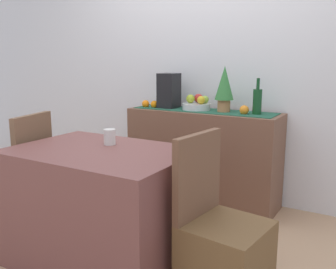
{
  "coord_description": "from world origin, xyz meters",
  "views": [
    {
      "loc": [
        1.46,
        -2.05,
        1.28
      ],
      "look_at": [
        0.03,
        0.39,
        0.71
      ],
      "focal_mm": 40.08,
      "sensor_mm": 36.0,
      "label": 1
    }
  ],
  "objects_px": {
    "potted_plant": "(224,86)",
    "coffee_maker": "(169,91)",
    "chair_near_window": "(18,199)",
    "sideboard_console": "(203,157)",
    "wine_bottle": "(257,101)",
    "chair_by_corner": "(223,256)",
    "dining_table": "(102,207)",
    "fruit_bowl": "(196,106)",
    "coffee_cup": "(110,137)"
  },
  "relations": [
    {
      "from": "potted_plant",
      "to": "coffee_cup",
      "type": "relative_size",
      "value": 3.92
    },
    {
      "from": "potted_plant",
      "to": "coffee_maker",
      "type": "bearing_deg",
      "value": 180.0
    },
    {
      "from": "fruit_bowl",
      "to": "coffee_maker",
      "type": "bearing_deg",
      "value": 180.0
    },
    {
      "from": "wine_bottle",
      "to": "potted_plant",
      "type": "height_order",
      "value": "potted_plant"
    },
    {
      "from": "wine_bottle",
      "to": "chair_by_corner",
      "type": "relative_size",
      "value": 0.33
    },
    {
      "from": "chair_near_window",
      "to": "potted_plant",
      "type": "bearing_deg",
      "value": 49.55
    },
    {
      "from": "fruit_bowl",
      "to": "coffee_maker",
      "type": "height_order",
      "value": "coffee_maker"
    },
    {
      "from": "chair_near_window",
      "to": "coffee_maker",
      "type": "bearing_deg",
      "value": 66.81
    },
    {
      "from": "coffee_maker",
      "to": "chair_by_corner",
      "type": "xyz_separation_m",
      "value": [
        1.07,
        -1.27,
        -0.73
      ]
    },
    {
      "from": "chair_near_window",
      "to": "sideboard_console",
      "type": "bearing_deg",
      "value": 54.85
    },
    {
      "from": "wine_bottle",
      "to": "coffee_maker",
      "type": "relative_size",
      "value": 0.93
    },
    {
      "from": "sideboard_console",
      "to": "dining_table",
      "type": "height_order",
      "value": "sideboard_console"
    },
    {
      "from": "potted_plant",
      "to": "coffee_cup",
      "type": "bearing_deg",
      "value": -105.3
    },
    {
      "from": "sideboard_console",
      "to": "chair_near_window",
      "type": "bearing_deg",
      "value": -125.15
    },
    {
      "from": "fruit_bowl",
      "to": "dining_table",
      "type": "xyz_separation_m",
      "value": [
        -0.02,
        -1.28,
        -0.5
      ]
    },
    {
      "from": "coffee_cup",
      "to": "chair_by_corner",
      "type": "height_order",
      "value": "chair_by_corner"
    },
    {
      "from": "fruit_bowl",
      "to": "coffee_maker",
      "type": "distance_m",
      "value": 0.31
    },
    {
      "from": "sideboard_console",
      "to": "wine_bottle",
      "type": "xyz_separation_m",
      "value": [
        0.48,
        0.0,
        0.53
      ]
    },
    {
      "from": "potted_plant",
      "to": "chair_near_window",
      "type": "height_order",
      "value": "potted_plant"
    },
    {
      "from": "wine_bottle",
      "to": "chair_by_corner",
      "type": "xyz_separation_m",
      "value": [
        0.24,
        -1.27,
        -0.68
      ]
    },
    {
      "from": "chair_near_window",
      "to": "chair_by_corner",
      "type": "distance_m",
      "value": 1.61
    },
    {
      "from": "coffee_cup",
      "to": "chair_by_corner",
      "type": "relative_size",
      "value": 0.11
    },
    {
      "from": "fruit_bowl",
      "to": "wine_bottle",
      "type": "relative_size",
      "value": 0.84
    },
    {
      "from": "dining_table",
      "to": "chair_near_window",
      "type": "distance_m",
      "value": 0.81
    },
    {
      "from": "chair_by_corner",
      "to": "chair_near_window",
      "type": "bearing_deg",
      "value": 179.94
    },
    {
      "from": "sideboard_console",
      "to": "fruit_bowl",
      "type": "distance_m",
      "value": 0.46
    },
    {
      "from": "dining_table",
      "to": "chair_by_corner",
      "type": "height_order",
      "value": "chair_by_corner"
    },
    {
      "from": "sideboard_console",
      "to": "chair_by_corner",
      "type": "xyz_separation_m",
      "value": [
        0.72,
        -1.27,
        -0.15
      ]
    },
    {
      "from": "dining_table",
      "to": "chair_near_window",
      "type": "height_order",
      "value": "chair_near_window"
    },
    {
      "from": "coffee_cup",
      "to": "fruit_bowl",
      "type": "bearing_deg",
      "value": 87.33
    },
    {
      "from": "fruit_bowl",
      "to": "coffee_cup",
      "type": "relative_size",
      "value": 2.5
    },
    {
      "from": "potted_plant",
      "to": "dining_table",
      "type": "bearing_deg",
      "value": -102.25
    },
    {
      "from": "coffee_cup",
      "to": "chair_near_window",
      "type": "height_order",
      "value": "chair_near_window"
    },
    {
      "from": "coffee_maker",
      "to": "dining_table",
      "type": "relative_size",
      "value": 0.29
    },
    {
      "from": "fruit_bowl",
      "to": "chair_near_window",
      "type": "distance_m",
      "value": 1.63
    },
    {
      "from": "wine_bottle",
      "to": "coffee_cup",
      "type": "height_order",
      "value": "wine_bottle"
    },
    {
      "from": "dining_table",
      "to": "coffee_cup",
      "type": "distance_m",
      "value": 0.44
    },
    {
      "from": "sideboard_console",
      "to": "chair_by_corner",
      "type": "bearing_deg",
      "value": -60.56
    },
    {
      "from": "coffee_maker",
      "to": "potted_plant",
      "type": "height_order",
      "value": "potted_plant"
    },
    {
      "from": "sideboard_console",
      "to": "potted_plant",
      "type": "relative_size",
      "value": 3.46
    },
    {
      "from": "potted_plant",
      "to": "coffee_cup",
      "type": "distance_m",
      "value": 1.21
    },
    {
      "from": "sideboard_console",
      "to": "chair_near_window",
      "type": "xyz_separation_m",
      "value": [
        -0.9,
        -1.27,
        -0.15
      ]
    },
    {
      "from": "potted_plant",
      "to": "dining_table",
      "type": "height_order",
      "value": "potted_plant"
    },
    {
      "from": "coffee_cup",
      "to": "chair_near_window",
      "type": "xyz_separation_m",
      "value": [
        -0.77,
        -0.13,
        -0.52
      ]
    },
    {
      "from": "dining_table",
      "to": "potted_plant",
      "type": "bearing_deg",
      "value": 77.75
    },
    {
      "from": "wine_bottle",
      "to": "coffee_cup",
      "type": "xyz_separation_m",
      "value": [
        -0.6,
        -1.14,
        -0.15
      ]
    },
    {
      "from": "sideboard_console",
      "to": "wine_bottle",
      "type": "relative_size",
      "value": 4.56
    },
    {
      "from": "sideboard_console",
      "to": "chair_by_corner",
      "type": "distance_m",
      "value": 1.47
    },
    {
      "from": "dining_table",
      "to": "chair_by_corner",
      "type": "bearing_deg",
      "value": 0.14
    },
    {
      "from": "fruit_bowl",
      "to": "sideboard_console",
      "type": "bearing_deg",
      "value": 0.0
    }
  ]
}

